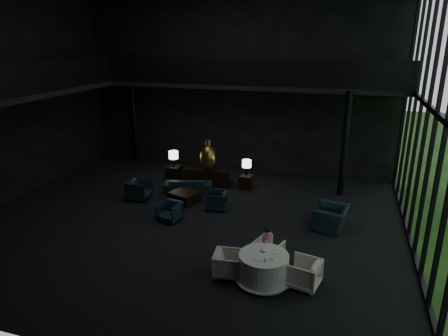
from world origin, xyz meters
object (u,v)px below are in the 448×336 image
(console, at_px, (208,177))
(dining_table, at_px, (263,270))
(side_table_left, at_px, (174,173))
(child, at_px, (268,238))
(sofa, at_px, (188,184))
(lounge_armchair_east, at_px, (217,201))
(table_lamp_right, at_px, (247,164))
(window_armchair, at_px, (331,213))
(dining_chair_north, at_px, (268,251))
(bronze_urn, at_px, (208,157))
(side_table_right, at_px, (246,182))
(lounge_armchair_south, at_px, (170,211))
(table_lamp_left, at_px, (173,156))
(dining_chair_west, at_px, (228,264))
(dining_chair_east, at_px, (304,272))
(lounge_armchair_west, at_px, (139,188))
(coffee_table, at_px, (185,197))

(console, relative_size, dining_table, 1.44)
(side_table_left, relative_size, child, 0.98)
(sofa, height_order, lounge_armchair_east, sofa)
(table_lamp_right, xyz_separation_m, window_armchair, (3.47, -2.78, -0.47))
(dining_chair_north, bearing_deg, dining_table, 111.66)
(console, relative_size, bronze_urn, 1.61)
(side_table_right, height_order, sofa, sofa)
(bronze_urn, xyz_separation_m, sofa, (-0.50, -1.01, -0.86))
(side_table_right, height_order, dining_table, dining_table)
(sofa, xyz_separation_m, dining_table, (4.12, -5.17, -0.00))
(side_table_left, height_order, lounge_armchair_south, lounge_armchair_south)
(lounge_armchair_south, distance_m, child, 4.02)
(bronze_urn, height_order, lounge_armchair_east, bronze_urn)
(table_lamp_left, bearing_deg, lounge_armchair_south, -68.16)
(side_table_left, relative_size, side_table_right, 1.09)
(bronze_urn, distance_m, dining_chair_west, 6.80)
(bronze_urn, xyz_separation_m, side_table_right, (1.60, 0.01, -0.92))
(dining_chair_east, bearing_deg, lounge_armchair_south, -104.87)
(bronze_urn, bearing_deg, lounge_armchair_west, -130.48)
(dining_table, bearing_deg, side_table_left, 129.77)
(dining_table, bearing_deg, dining_chair_north, 93.76)
(bronze_urn, xyz_separation_m, dining_chair_east, (4.60, -6.08, -0.81))
(bronze_urn, xyz_separation_m, table_lamp_right, (1.60, 0.13, -0.20))
(side_table_right, bearing_deg, side_table_left, 178.58)
(lounge_armchair_south, height_order, dining_chair_east, dining_chair_east)
(table_lamp_left, distance_m, table_lamp_right, 3.20)
(sofa, relative_size, lounge_armchair_south, 2.62)
(console, xyz_separation_m, side_table_left, (-1.60, 0.13, -0.03))
(lounge_armchair_west, relative_size, dining_chair_east, 1.16)
(side_table_left, bearing_deg, bronze_urn, -3.37)
(bronze_urn, bearing_deg, console, -90.00)
(side_table_right, relative_size, sofa, 0.32)
(table_lamp_right, xyz_separation_m, lounge_armchair_west, (-3.56, -2.42, -0.55))
(table_lamp_left, xyz_separation_m, dining_chair_west, (4.30, -6.30, -0.75))
(lounge_armchair_east, distance_m, window_armchair, 3.97)
(table_lamp_left, distance_m, side_table_right, 3.30)
(table_lamp_right, distance_m, dining_table, 6.66)
(window_armchair, relative_size, dining_chair_north, 1.82)
(coffee_table, bearing_deg, window_armchair, -6.62)
(dining_chair_north, bearing_deg, bronze_urn, -38.01)
(dining_chair_north, bearing_deg, dining_chair_east, 159.86)
(sofa, relative_size, dining_table, 1.20)
(table_lamp_left, xyz_separation_m, coffee_table, (1.40, -2.16, -0.87))
(side_table_right, height_order, lounge_armchair_west, lounge_armchair_west)
(lounge_armchair_south, bearing_deg, coffee_table, 104.37)
(lounge_armchair_west, xyz_separation_m, dining_chair_north, (5.52, -2.97, -0.11))
(lounge_armchair_east, height_order, lounge_armchair_south, lounge_armchair_south)
(lounge_armchair_south, relative_size, dining_table, 0.46)
(window_armchair, xyz_separation_m, child, (-1.52, -2.66, 0.23))
(side_table_left, height_order, table_lamp_right, table_lamp_right)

